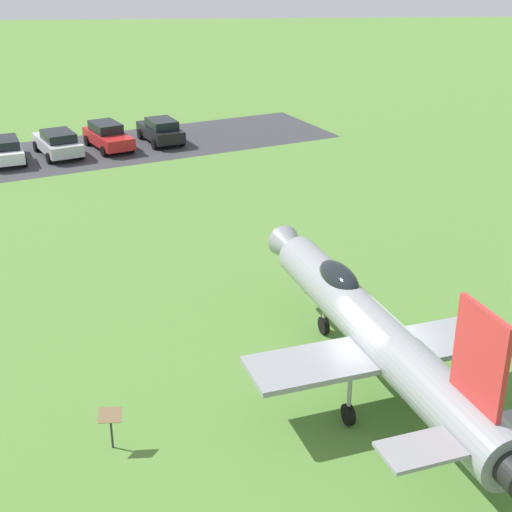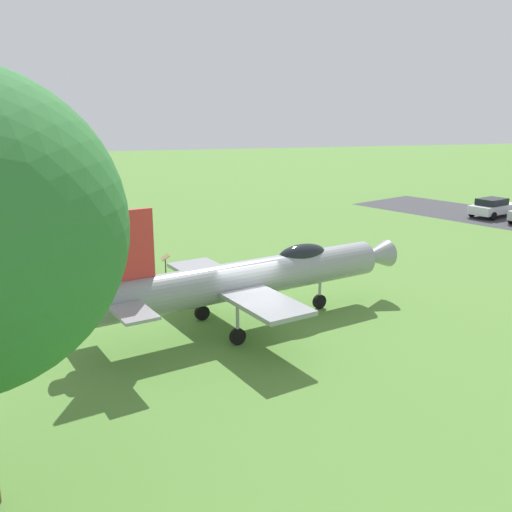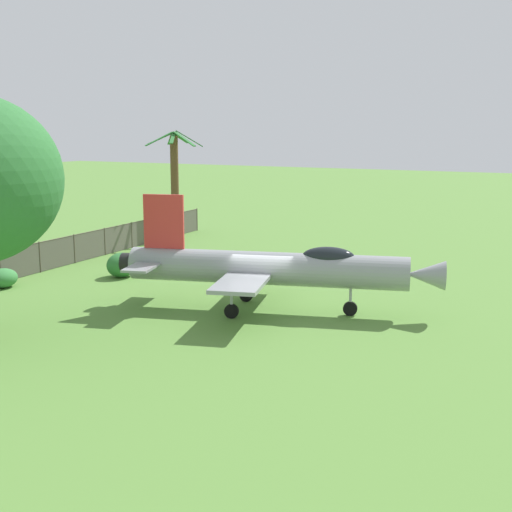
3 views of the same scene
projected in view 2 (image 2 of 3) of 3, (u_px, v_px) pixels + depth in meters
ground_plane at (246, 325)px, 21.47m from camera, size 200.00×200.00×0.00m
display_jet at (254, 276)px, 21.16m from camera, size 8.21×13.64×4.93m
info_plaque at (165, 260)px, 27.48m from camera, size 0.61×0.40×1.14m
parked_car_white at (493, 207)px, 43.22m from camera, size 3.14×4.66×1.47m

